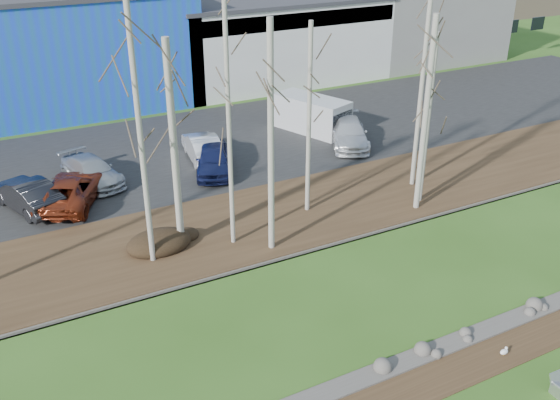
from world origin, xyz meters
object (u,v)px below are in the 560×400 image
car_5 (202,147)px  car_4 (213,159)px  seagull (504,351)px  car_1 (27,194)px  car_2 (71,190)px  car_6 (349,133)px  van_white (314,115)px  car_3 (92,171)px

car_5 → car_4: bearing=93.1°
seagull → car_1: bearing=105.2°
seagull → car_2: (-10.70, 18.68, 0.72)m
seagull → car_6: (6.33, 19.12, 0.75)m
car_1 → car_2: (2.02, -0.45, -0.05)m
seagull → car_5: car_5 is taller
car_6 → car_2: bearing=-151.9°
car_2 → van_white: 16.77m
seagull → van_white: bearing=57.3°
car_2 → car_4: bearing=-149.9°
car_5 → van_white: size_ratio=0.85×
car_3 → car_4: bearing=-30.4°
car_3 → van_white: (14.86, 1.50, 0.43)m
seagull → car_2: size_ratio=0.07×
van_white → car_4: bearing=-179.0°
car_1 → car_4: size_ratio=1.03×
car_3 → car_5: car_5 is taller
seagull → van_white: van_white is taller
car_2 → van_white: (16.38, 3.59, 0.38)m
car_1 → van_white: van_white is taller
seagull → car_5: bearing=78.7°
van_white → seagull: bearing=-124.1°
car_6 → car_4: bearing=-152.8°
car_2 → van_white: bearing=-140.1°
car_3 → car_4: size_ratio=1.02×
car_5 → car_6: 9.19m
car_4 → van_white: (8.50, 3.24, 0.33)m
car_3 → van_white: van_white is taller
car_4 → van_white: bearing=43.3°
car_6 → van_white: 3.24m
car_4 → van_white: van_white is taller
car_1 → car_4: 9.89m
car_2 → car_5: (8.08, 2.50, 0.03)m
car_1 → car_4: bearing=159.9°
car_4 → car_5: car_4 is taller
car_4 → car_2: bearing=-155.0°
van_white → car_3: bearing=165.9°
car_1 → car_3: 3.90m
seagull → car_3: size_ratio=0.08×
car_1 → car_4: (9.89, -0.10, 0.01)m
seagull → car_5: (-2.63, 21.19, 0.76)m
car_2 → car_5: bearing=-135.2°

